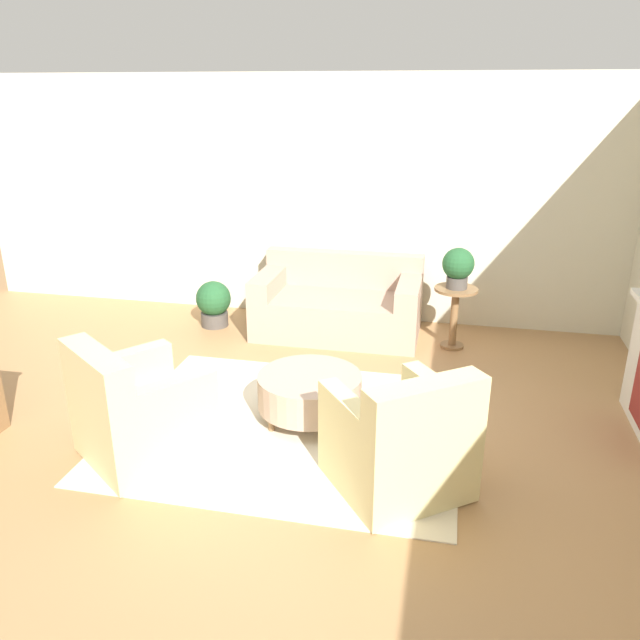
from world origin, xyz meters
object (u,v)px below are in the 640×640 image
object	(u,v)px
armchair_right	(401,444)
ottoman_table	(310,391)
potted_plant_floor	(214,302)
armchair_left	(137,414)
potted_plant_on_side_table	(458,266)
side_table	(455,308)
couch	(338,306)

from	to	relation	value
armchair_right	ottoman_table	distance (m)	1.16
ottoman_table	potted_plant_floor	distance (m)	2.51
armchair_right	ottoman_table	world-z (taller)	armchair_right
armchair_left	potted_plant_floor	xyz separation A→B (m)	(-0.47, 2.74, -0.07)
ottoman_table	potted_plant_on_side_table	bearing A→B (deg)	58.42
potted_plant_floor	side_table	bearing A→B (deg)	-1.45
armchair_right	potted_plant_floor	size ratio (longest dim) A/B	2.14
couch	potted_plant_on_side_table	world-z (taller)	potted_plant_on_side_table
potted_plant_floor	ottoman_table	bearing A→B (deg)	-50.33
armchair_right	potted_plant_floor	distance (m)	3.66
armchair_left	potted_plant_on_side_table	distance (m)	3.55
ottoman_table	side_table	distance (m)	2.19
armchair_left	potted_plant_on_side_table	size ratio (longest dim) A/B	2.70
armchair_left	potted_plant_on_side_table	world-z (taller)	potted_plant_on_side_table
side_table	potted_plant_on_side_table	xyz separation A→B (m)	(0.00, 0.00, 0.46)
armchair_left	armchair_right	distance (m)	1.96
couch	armchair_right	bearing A→B (deg)	-71.17
side_table	potted_plant_floor	bearing A→B (deg)	178.55
couch	potted_plant_floor	xyz separation A→B (m)	(-1.46, -0.10, -0.03)
potted_plant_on_side_table	side_table	bearing A→B (deg)	0.00
armchair_left	side_table	world-z (taller)	armchair_left
side_table	potted_plant_floor	size ratio (longest dim) A/B	1.24
ottoman_table	potted_plant_floor	world-z (taller)	potted_plant_floor
armchair_right	side_table	world-z (taller)	armchair_right
couch	potted_plant_floor	bearing A→B (deg)	-176.07
potted_plant_on_side_table	ottoman_table	bearing A→B (deg)	-121.58
armchair_right	ottoman_table	xyz separation A→B (m)	(-0.83, 0.81, -0.09)
side_table	potted_plant_on_side_table	distance (m)	0.46
armchair_right	side_table	xyz separation A→B (m)	(0.31, 2.67, 0.08)
armchair_left	ottoman_table	world-z (taller)	armchair_left
armchair_right	ottoman_table	bearing A→B (deg)	135.59
armchair_left	ottoman_table	xyz separation A→B (m)	(1.13, 0.81, -0.09)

